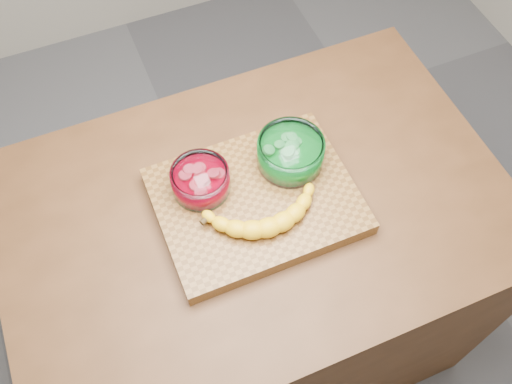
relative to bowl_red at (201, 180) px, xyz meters
name	(u,v)px	position (x,y,z in m)	size (l,w,h in m)	color
ground	(256,328)	(0.11, -0.07, -0.97)	(3.50, 3.50, 0.00)	#5D5D62
counter	(256,280)	(0.11, -0.07, -0.52)	(1.20, 0.80, 0.90)	#4F2E17
cutting_board	(256,201)	(0.11, -0.07, -0.05)	(0.45, 0.35, 0.04)	brown
bowl_red	(201,180)	(0.00, 0.00, 0.00)	(0.13, 0.13, 0.06)	white
bowl_green	(291,153)	(0.22, -0.01, 0.00)	(0.16, 0.16, 0.07)	white
banana	(264,213)	(0.10, -0.13, -0.01)	(0.30, 0.14, 0.04)	yellow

